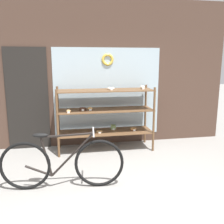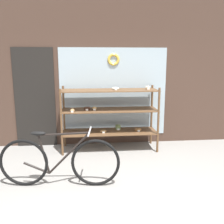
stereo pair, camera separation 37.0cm
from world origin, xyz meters
TOP-DOWN VIEW (x-y plane):
  - ground_plane at (0.00, 0.00)m, footprint 30.00×30.00m
  - storefront_facade at (-0.04, 2.54)m, footprint 5.79×0.13m
  - display_case at (0.09, 2.11)m, footprint 1.95×0.59m
  - bicycle at (-0.79, 0.61)m, footprint 1.77×0.46m

SIDE VIEW (x-z plane):
  - ground_plane at x=0.00m, z-range 0.00..0.00m
  - bicycle at x=-0.79m, z-range -0.04..0.81m
  - display_case at x=0.09m, z-range 0.13..1.46m
  - storefront_facade at x=-0.04m, z-range -0.03..3.08m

